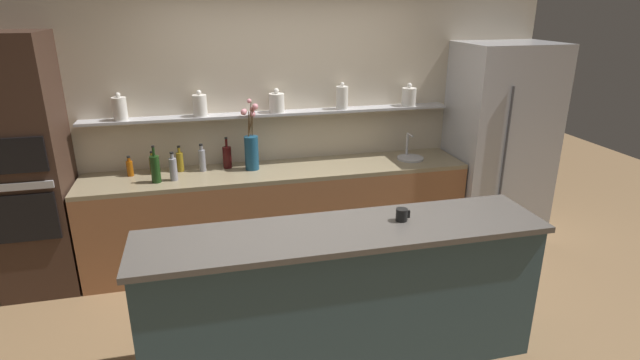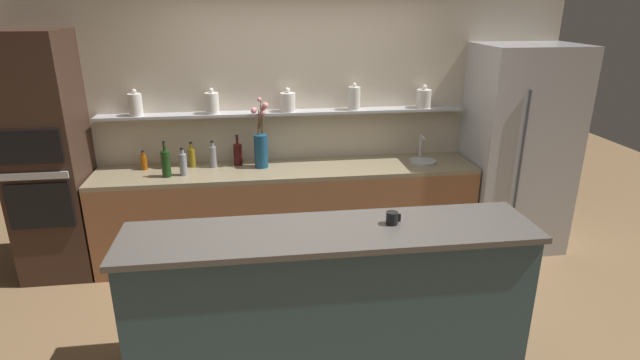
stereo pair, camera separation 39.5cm
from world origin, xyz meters
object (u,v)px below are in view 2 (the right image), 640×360
Objects in this scene: bottle_oil_1 at (192,157)px; bottle_spirit_6 at (213,156)px; flower_vase at (261,145)px; bottle_spirit_4 at (183,164)px; coffee_mug at (392,218)px; sink_fixture at (423,159)px; bottle_sauce_0 at (144,162)px; bottle_oil_5 at (166,160)px; refrigerator at (518,150)px; bottle_wine_2 at (238,154)px; oven_tower at (47,159)px; bottle_wine_3 at (166,163)px.

bottle_spirit_6 is (0.20, -0.04, 0.01)m from bottle_oil_1.
bottle_spirit_4 is (-0.71, -0.15, -0.11)m from flower_vase.
flower_vase is 1.84m from coffee_mug.
sink_fixture reaches higher than bottle_sauce_0.
coffee_mug is (1.92, -1.71, 0.07)m from bottle_sauce_0.
refrigerator is at bearing -3.06° from bottle_oil_5.
flower_vase is at bearing 177.84° from sink_fixture.
bottle_oil_5 is 0.44m from bottle_spirit_6.
bottle_oil_1 is (-2.23, 0.15, 0.07)m from sink_fixture.
bottle_wine_2 is at bearing -0.24° from bottle_oil_1.
oven_tower is at bearing -174.96° from bottle_spirit_6.
oven_tower is 7.38× the size of bottle_wine_2.
bottle_spirit_4 is at bearing 7.28° from bottle_wine_3.
refrigerator reaches higher than coffee_mug.
bottle_spirit_4 is 2.63× the size of coffee_mug.
oven_tower is 1.24m from bottle_oil_1.
bottle_wine_2 is 0.90× the size of bottle_wine_3.
bottle_sauce_0 is at bearing 9.97° from oven_tower.
bottle_oil_1 is 1.13× the size of bottle_oil_5.
bottle_sauce_0 is at bearing 138.32° from coffee_mug.
refrigerator is at bearing -2.45° from flower_vase.
coffee_mug is at bearing -58.90° from bottle_wine_2.
oven_tower reaches higher than bottle_sauce_0.
bottle_wine_2 reaches higher than bottle_oil_1.
bottle_wine_2 is 0.54m from bottle_spirit_4.
coffee_mug is at bearing -138.20° from refrigerator.
coffee_mug is (-0.75, -1.58, 0.12)m from sink_fixture.
refrigerator is 3.09× the size of flower_vase.
sink_fixture reaches higher than bottle_oil_5.
bottle_sauce_0 is 1.89× the size of coffee_mug.
flower_vase is 1.99× the size of bottle_wine_3.
coffee_mug is (2.70, -1.57, -0.04)m from oven_tower.
sink_fixture is 2.67m from bottle_sauce_0.
refrigerator is at bearing -2.94° from sink_fixture.
bottle_oil_5 is 2.18× the size of coffee_mug.
bottle_wine_3 is (1.03, -0.09, -0.05)m from oven_tower.
refrigerator is 3.39m from bottle_wine_3.
flower_vase is 0.88m from bottle_wine_3.
bottle_wine_2 is (1.66, 0.16, -0.07)m from oven_tower.
coffee_mug is (1.68, -1.47, 0.02)m from bottle_wine_3.
coffee_mug is at bearing -41.31° from bottle_wine_3.
oven_tower is 3.34× the size of flower_vase.
bottle_oil_5 is 2.43m from coffee_mug.
bottle_spirit_6 is 2.64× the size of coffee_mug.
bottle_oil_5 is (-0.19, 0.22, -0.02)m from bottle_spirit_4.
sink_fixture is 2.24m from bottle_oil_1.
sink_fixture is 1.80m from bottle_wine_2.
bottle_spirit_4 is at bearing -168.20° from flower_vase.
bottle_spirit_6 is at bearing 127.01° from coffee_mug.
bottle_wine_2 reaches higher than bottle_sauce_0.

